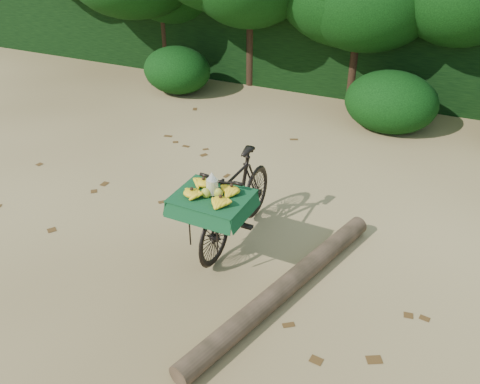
% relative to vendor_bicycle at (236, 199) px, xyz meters
% --- Properties ---
extents(ground, '(80.00, 80.00, 0.00)m').
position_rel_vendor_bicycle_xyz_m(ground, '(-0.45, 0.04, -0.58)').
color(ground, tan).
rests_on(ground, ground).
extents(vendor_bicycle, '(0.82, 1.89, 1.14)m').
position_rel_vendor_bicycle_xyz_m(vendor_bicycle, '(0.00, 0.00, 0.00)').
color(vendor_bicycle, black).
rests_on(vendor_bicycle, ground).
extents(fallen_log, '(1.10, 3.09, 0.23)m').
position_rel_vendor_bicycle_xyz_m(fallen_log, '(0.93, -0.73, -0.46)').
color(fallen_log, brown).
rests_on(fallen_log, ground).
extents(hedge_backdrop, '(26.00, 1.80, 1.80)m').
position_rel_vendor_bicycle_xyz_m(hedge_backdrop, '(-0.45, 6.34, 0.32)').
color(hedge_backdrop, black).
rests_on(hedge_backdrop, ground).
extents(bush_clumps, '(8.80, 1.70, 0.90)m').
position_rel_vendor_bicycle_xyz_m(bush_clumps, '(0.05, 4.34, -0.13)').
color(bush_clumps, black).
rests_on(bush_clumps, ground).
extents(leaf_litter, '(7.00, 7.30, 0.01)m').
position_rel_vendor_bicycle_xyz_m(leaf_litter, '(-0.45, 0.69, -0.57)').
color(leaf_litter, '#4B3014').
rests_on(leaf_litter, ground).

